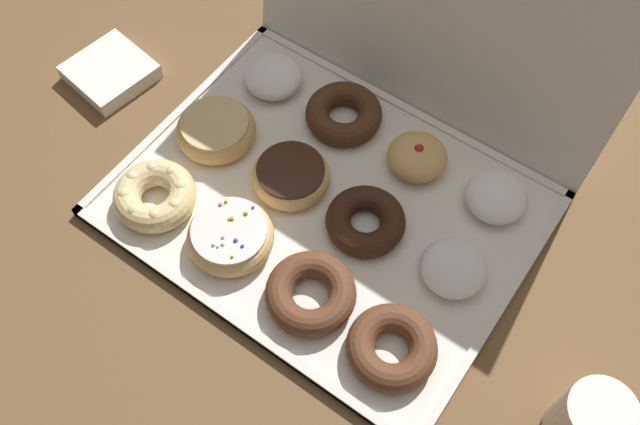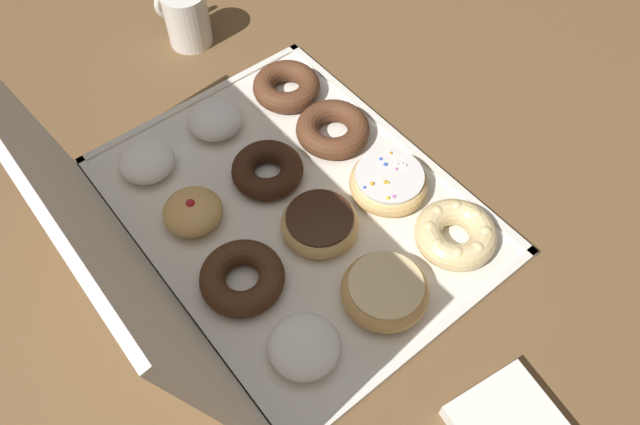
% 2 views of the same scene
% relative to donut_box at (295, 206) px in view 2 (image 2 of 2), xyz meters
% --- Properties ---
extents(ground_plane, '(3.00, 3.00, 0.00)m').
position_rel_donut_box_xyz_m(ground_plane, '(0.00, 0.00, -0.01)').
color(ground_plane, brown).
extents(donut_box, '(0.56, 0.43, 0.01)m').
position_rel_donut_box_xyz_m(donut_box, '(0.00, 0.00, 0.00)').
color(donut_box, silver).
rests_on(donut_box, ground).
extents(box_lid_open, '(0.56, 0.08, 0.43)m').
position_rel_donut_box_xyz_m(box_lid_open, '(0.00, 0.26, 0.21)').
color(box_lid_open, silver).
rests_on(box_lid_open, ground).
extents(cruller_donut_0, '(0.12, 0.12, 0.04)m').
position_rel_donut_box_xyz_m(cruller_donut_0, '(-0.19, -0.14, 0.03)').
color(cruller_donut_0, '#EACC8C').
rests_on(cruller_donut_0, donut_box).
extents(sprinkle_donut_1, '(0.12, 0.12, 0.04)m').
position_rel_donut_box_xyz_m(sprinkle_donut_1, '(-0.07, -0.12, 0.02)').
color(sprinkle_donut_1, '#E5B770').
rests_on(sprinkle_donut_1, donut_box).
extents(chocolate_cake_ring_donut_2, '(0.12, 0.12, 0.04)m').
position_rel_donut_box_xyz_m(chocolate_cake_ring_donut_2, '(0.07, -0.13, 0.02)').
color(chocolate_cake_ring_donut_2, '#59331E').
rests_on(chocolate_cake_ring_donut_2, donut_box).
extents(chocolate_cake_ring_donut_3, '(0.11, 0.11, 0.04)m').
position_rel_donut_box_xyz_m(chocolate_cake_ring_donut_3, '(0.19, -0.13, 0.02)').
color(chocolate_cake_ring_donut_3, '#59331E').
rests_on(chocolate_cake_ring_donut_3, donut_box).
extents(glazed_ring_donut_4, '(0.12, 0.12, 0.04)m').
position_rel_donut_box_xyz_m(glazed_ring_donut_4, '(-0.20, -0.00, 0.02)').
color(glazed_ring_donut_4, tan).
rests_on(glazed_ring_donut_4, donut_box).
extents(chocolate_frosted_donut_5, '(0.11, 0.11, 0.04)m').
position_rel_donut_box_xyz_m(chocolate_frosted_donut_5, '(-0.06, -0.00, 0.02)').
color(chocolate_frosted_donut_5, '#E5B770').
rests_on(chocolate_frosted_donut_5, donut_box).
extents(chocolate_cake_ring_donut_6, '(0.11, 0.11, 0.03)m').
position_rel_donut_box_xyz_m(chocolate_cake_ring_donut_6, '(0.07, -0.00, 0.02)').
color(chocolate_cake_ring_donut_6, '#381E11').
rests_on(chocolate_cake_ring_donut_6, donut_box).
extents(powdered_filled_donut_7, '(0.09, 0.09, 0.04)m').
position_rel_donut_box_xyz_m(powdered_filled_donut_7, '(0.20, 0.01, 0.03)').
color(powdered_filled_donut_7, white).
rests_on(powdered_filled_donut_7, donut_box).
extents(powdered_filled_donut_8, '(0.09, 0.09, 0.04)m').
position_rel_donut_box_xyz_m(powdered_filled_donut_8, '(-0.19, 0.13, 0.02)').
color(powdered_filled_donut_8, white).
rests_on(powdered_filled_donut_8, donut_box).
extents(chocolate_cake_ring_donut_9, '(0.12, 0.12, 0.04)m').
position_rel_donut_box_xyz_m(chocolate_cake_ring_donut_9, '(-0.06, 0.13, 0.02)').
color(chocolate_cake_ring_donut_9, '#472816').
rests_on(chocolate_cake_ring_donut_9, donut_box).
extents(jelly_filled_donut_10, '(0.09, 0.09, 0.05)m').
position_rel_donut_box_xyz_m(jelly_filled_donut_10, '(0.07, 0.13, 0.03)').
color(jelly_filled_donut_10, tan).
rests_on(jelly_filled_donut_10, donut_box).
extents(powdered_filled_donut_11, '(0.09, 0.09, 0.04)m').
position_rel_donut_box_xyz_m(powdered_filled_donut_11, '(0.19, 0.13, 0.03)').
color(powdered_filled_donut_11, white).
rests_on(powdered_filled_donut_11, donut_box).
extents(coffee_mug, '(0.10, 0.08, 0.10)m').
position_rel_donut_box_xyz_m(coffee_mug, '(0.43, -0.08, 0.05)').
color(coffee_mug, white).
rests_on(coffee_mug, ground).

